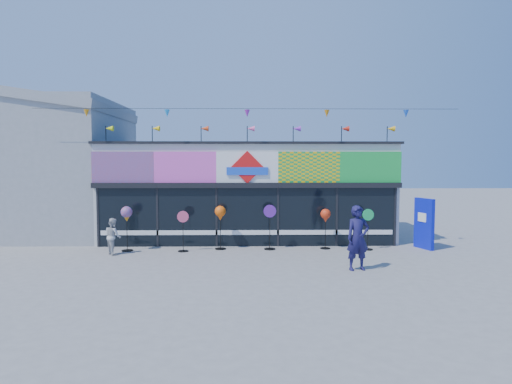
{
  "coord_description": "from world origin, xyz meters",
  "views": [
    {
      "loc": [
        0.04,
        -14.27,
        3.37
      ],
      "look_at": [
        0.32,
        2.0,
        2.23
      ],
      "focal_mm": 32.0,
      "sensor_mm": 36.0,
      "label": 1
    }
  ],
  "objects_px": {
    "spinner_1": "(183,230)",
    "child": "(113,236)",
    "spinner_4": "(326,217)",
    "adult_man": "(358,238)",
    "spinner_5": "(368,228)",
    "blue_sign": "(424,223)",
    "spinner_0": "(127,215)",
    "spinner_2": "(220,214)",
    "spinner_3": "(270,226)"
  },
  "relations": [
    {
      "from": "blue_sign",
      "to": "spinner_3",
      "type": "height_order",
      "value": "blue_sign"
    },
    {
      "from": "spinner_1",
      "to": "spinner_3",
      "type": "bearing_deg",
      "value": 6.18
    },
    {
      "from": "spinner_2",
      "to": "spinner_4",
      "type": "bearing_deg",
      "value": 0.37
    },
    {
      "from": "spinner_0",
      "to": "spinner_4",
      "type": "xyz_separation_m",
      "value": [
        7.44,
        0.31,
        -0.11
      ]
    },
    {
      "from": "spinner_0",
      "to": "spinner_2",
      "type": "bearing_deg",
      "value": 4.72
    },
    {
      "from": "adult_man",
      "to": "child",
      "type": "distance_m",
      "value": 8.59
    },
    {
      "from": "blue_sign",
      "to": "child",
      "type": "relative_size",
      "value": 1.48
    },
    {
      "from": "blue_sign",
      "to": "spinner_2",
      "type": "bearing_deg",
      "value": 160.06
    },
    {
      "from": "spinner_4",
      "to": "child",
      "type": "xyz_separation_m",
      "value": [
        -7.79,
        -0.87,
        -0.57
      ]
    },
    {
      "from": "spinner_3",
      "to": "child",
      "type": "relative_size",
      "value": 1.3
    },
    {
      "from": "spinner_5",
      "to": "adult_man",
      "type": "height_order",
      "value": "adult_man"
    },
    {
      "from": "spinner_3",
      "to": "spinner_4",
      "type": "xyz_separation_m",
      "value": [
        2.12,
        0.1,
        0.33
      ]
    },
    {
      "from": "spinner_0",
      "to": "spinner_4",
      "type": "height_order",
      "value": "spinner_0"
    },
    {
      "from": "spinner_0",
      "to": "spinner_1",
      "type": "xyz_separation_m",
      "value": [
        2.1,
        -0.14,
        -0.54
      ]
    },
    {
      "from": "spinner_0",
      "to": "spinner_5",
      "type": "height_order",
      "value": "spinner_0"
    },
    {
      "from": "blue_sign",
      "to": "spinner_1",
      "type": "distance_m",
      "value": 9.11
    },
    {
      "from": "spinner_2",
      "to": "spinner_5",
      "type": "distance_m",
      "value": 5.58
    },
    {
      "from": "spinner_0",
      "to": "spinner_2",
      "type": "distance_m",
      "value": 3.46
    },
    {
      "from": "spinner_4",
      "to": "child",
      "type": "bearing_deg",
      "value": -173.6
    },
    {
      "from": "spinner_2",
      "to": "child",
      "type": "height_order",
      "value": "spinner_2"
    },
    {
      "from": "adult_man",
      "to": "spinner_4",
      "type": "bearing_deg",
      "value": 84.99
    },
    {
      "from": "child",
      "to": "blue_sign",
      "type": "bearing_deg",
      "value": -123.72
    },
    {
      "from": "blue_sign",
      "to": "spinner_3",
      "type": "bearing_deg",
      "value": 160.7
    },
    {
      "from": "child",
      "to": "adult_man",
      "type": "bearing_deg",
      "value": -144.86
    },
    {
      "from": "spinner_1",
      "to": "spinner_5",
      "type": "relative_size",
      "value": 0.98
    },
    {
      "from": "spinner_2",
      "to": "adult_man",
      "type": "distance_m",
      "value": 5.56
    },
    {
      "from": "spinner_4",
      "to": "blue_sign",
      "type": "bearing_deg",
      "value": -0.71
    },
    {
      "from": "spinner_1",
      "to": "adult_man",
      "type": "bearing_deg",
      "value": -27.06
    },
    {
      "from": "spinner_2",
      "to": "child",
      "type": "distance_m",
      "value": 3.95
    },
    {
      "from": "spinner_5",
      "to": "child",
      "type": "relative_size",
      "value": 1.19
    },
    {
      "from": "spinner_4",
      "to": "adult_man",
      "type": "relative_size",
      "value": 0.77
    },
    {
      "from": "spinner_0",
      "to": "spinner_2",
      "type": "xyz_separation_m",
      "value": [
        3.45,
        0.28,
        -0.01
      ]
    },
    {
      "from": "spinner_3",
      "to": "spinner_1",
      "type": "bearing_deg",
      "value": -173.82
    },
    {
      "from": "child",
      "to": "spinner_0",
      "type": "bearing_deg",
      "value": -69.66
    },
    {
      "from": "spinner_2",
      "to": "spinner_5",
      "type": "relative_size",
      "value": 1.07
    },
    {
      "from": "spinner_1",
      "to": "spinner_2",
      "type": "relative_size",
      "value": 0.91
    },
    {
      "from": "spinner_1",
      "to": "adult_man",
      "type": "xyz_separation_m",
      "value": [
        5.76,
        -2.94,
        0.2
      ]
    },
    {
      "from": "spinner_1",
      "to": "spinner_5",
      "type": "distance_m",
      "value": 6.91
    },
    {
      "from": "spinner_4",
      "to": "adult_man",
      "type": "height_order",
      "value": "adult_man"
    },
    {
      "from": "blue_sign",
      "to": "child",
      "type": "distance_m",
      "value": 11.58
    },
    {
      "from": "spinner_1",
      "to": "spinner_4",
      "type": "relative_size",
      "value": 0.99
    },
    {
      "from": "spinner_1",
      "to": "child",
      "type": "relative_size",
      "value": 1.16
    },
    {
      "from": "spinner_1",
      "to": "spinner_2",
      "type": "height_order",
      "value": "spinner_2"
    },
    {
      "from": "spinner_5",
      "to": "spinner_0",
      "type": "bearing_deg",
      "value": -179.57
    },
    {
      "from": "adult_man",
      "to": "child",
      "type": "xyz_separation_m",
      "value": [
        -8.21,
        2.52,
        -0.34
      ]
    },
    {
      "from": "spinner_2",
      "to": "adult_man",
      "type": "bearing_deg",
      "value": -37.32
    },
    {
      "from": "spinner_3",
      "to": "spinner_4",
      "type": "distance_m",
      "value": 2.15
    },
    {
      "from": "spinner_1",
      "to": "child",
      "type": "bearing_deg",
      "value": -170.06
    },
    {
      "from": "spinner_0",
      "to": "adult_man",
      "type": "bearing_deg",
      "value": -21.4
    },
    {
      "from": "blue_sign",
      "to": "spinner_2",
      "type": "distance_m",
      "value": 7.76
    }
  ]
}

